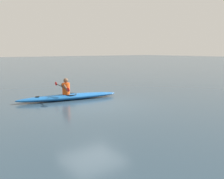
% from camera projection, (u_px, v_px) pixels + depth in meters
% --- Properties ---
extents(ground_plane, '(160.00, 160.00, 0.00)m').
position_uv_depth(ground_plane, '(92.00, 104.00, 10.39)').
color(ground_plane, '#283D4C').
extents(kayak, '(4.66, 1.42, 0.26)m').
position_uv_depth(kayak, '(69.00, 97.00, 11.29)').
color(kayak, '#1959A5').
rests_on(kayak, ground).
extents(kayaker, '(0.58, 2.36, 0.73)m').
position_uv_depth(kayaker, '(65.00, 87.00, 11.15)').
color(kayaker, '#E04C14').
rests_on(kayaker, kayak).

